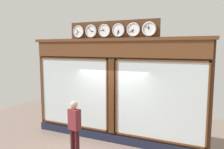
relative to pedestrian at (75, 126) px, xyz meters
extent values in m
cube|color=#4C2B16|center=(-0.63, -1.47, 0.80)|extent=(6.20, 0.30, 3.47)
cube|color=#191E33|center=(-0.63, -1.30, -0.79)|extent=(6.20, 0.08, 0.28)
cube|color=brown|center=(-0.63, -1.28, 2.27)|extent=(6.08, 0.08, 0.53)
cube|color=brown|center=(-0.63, -1.30, 2.59)|extent=(6.33, 0.20, 0.10)
cube|color=silver|center=(-2.21, -1.31, 0.69)|extent=(2.75, 0.02, 2.44)
cube|color=brown|center=(-2.21, -1.29, 1.93)|extent=(2.85, 0.04, 0.05)
cube|color=brown|center=(-2.21, -1.29, -0.56)|extent=(2.85, 0.04, 0.05)
cube|color=brown|center=(-3.61, -1.29, 0.69)|extent=(0.05, 0.04, 2.54)
cube|color=brown|center=(-0.81, -1.29, 0.69)|extent=(0.05, 0.04, 2.54)
cube|color=silver|center=(0.94, -1.31, 0.69)|extent=(2.75, 0.02, 2.44)
cube|color=brown|center=(0.94, -1.29, 1.93)|extent=(2.85, 0.04, 0.05)
cube|color=brown|center=(0.94, -1.29, -0.56)|extent=(2.85, 0.04, 0.05)
cube|color=brown|center=(2.34, -1.29, 0.69)|extent=(0.05, 0.04, 2.54)
cube|color=brown|center=(-0.46, -1.29, 0.69)|extent=(0.05, 0.04, 2.54)
cube|color=#4C2B16|center=(-0.63, -1.29, 0.69)|extent=(0.20, 0.10, 2.54)
cube|color=#4C2B16|center=(-0.63, -1.34, 2.88)|extent=(3.13, 0.06, 0.63)
cylinder|color=white|center=(-1.89, -1.26, 2.88)|extent=(0.35, 0.02, 0.35)
torus|color=silver|center=(-1.89, -1.26, 2.88)|extent=(0.44, 0.06, 0.44)
cube|color=black|center=(-1.88, -1.25, 2.93)|extent=(0.04, 0.01, 0.10)
cube|color=black|center=(-1.83, -1.25, 2.92)|extent=(0.13, 0.01, 0.09)
sphere|color=black|center=(-1.89, -1.24, 2.88)|extent=(0.02, 0.02, 0.02)
cylinder|color=white|center=(-1.39, -1.26, 2.88)|extent=(0.35, 0.02, 0.35)
torus|color=silver|center=(-1.39, -1.26, 2.88)|extent=(0.44, 0.05, 0.44)
cube|color=black|center=(-1.37, -1.25, 2.83)|extent=(0.05, 0.01, 0.10)
cube|color=black|center=(-1.32, -1.25, 2.84)|extent=(0.13, 0.01, 0.09)
sphere|color=black|center=(-1.39, -1.24, 2.88)|extent=(0.02, 0.02, 0.02)
cylinder|color=white|center=(-0.89, -1.26, 2.88)|extent=(0.35, 0.02, 0.35)
torus|color=silver|center=(-0.89, -1.26, 2.88)|extent=(0.43, 0.04, 0.43)
cube|color=black|center=(-0.90, -1.25, 2.83)|extent=(0.04, 0.01, 0.10)
cube|color=black|center=(-0.87, -1.25, 2.81)|extent=(0.05, 0.01, 0.15)
sphere|color=black|center=(-0.89, -1.24, 2.88)|extent=(0.02, 0.02, 0.02)
cylinder|color=white|center=(-0.38, -1.26, 2.88)|extent=(0.35, 0.02, 0.35)
torus|color=silver|center=(-0.38, -1.26, 2.88)|extent=(0.42, 0.04, 0.42)
cube|color=black|center=(-0.35, -1.25, 2.92)|extent=(0.08, 0.01, 0.08)
cube|color=black|center=(-0.31, -1.25, 2.89)|extent=(0.15, 0.01, 0.02)
sphere|color=black|center=(-0.38, -1.24, 2.88)|extent=(0.02, 0.02, 0.02)
cylinder|color=white|center=(0.12, -1.26, 2.88)|extent=(0.35, 0.02, 0.35)
torus|color=silver|center=(0.12, -1.26, 2.88)|extent=(0.44, 0.05, 0.44)
cube|color=black|center=(0.07, -1.25, 2.87)|extent=(0.10, 0.01, 0.04)
cube|color=black|center=(0.16, -1.25, 2.94)|extent=(0.10, 0.01, 0.13)
sphere|color=black|center=(0.12, -1.24, 2.88)|extent=(0.02, 0.02, 0.02)
cylinder|color=white|center=(0.62, -1.26, 2.88)|extent=(0.35, 0.02, 0.35)
torus|color=silver|center=(0.62, -1.26, 2.88)|extent=(0.43, 0.04, 0.43)
cube|color=black|center=(0.66, -1.25, 2.91)|extent=(0.09, 0.01, 0.08)
cube|color=black|center=(0.67, -1.25, 2.82)|extent=(0.11, 0.01, 0.12)
sphere|color=black|center=(0.62, -1.24, 2.88)|extent=(0.02, 0.02, 0.02)
cylinder|color=#3A1316|center=(0.10, -0.03, -0.52)|extent=(0.14, 0.14, 0.82)
cylinder|color=#3A1316|center=(-0.10, 0.03, -0.52)|extent=(0.14, 0.14, 0.82)
cube|color=maroon|center=(0.00, 0.00, 0.20)|extent=(0.40, 0.30, 0.62)
sphere|color=tan|center=(0.00, 0.00, 0.65)|extent=(0.22, 0.22, 0.22)
camera|label=1|loc=(-3.60, 5.25, 2.31)|focal=34.87mm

